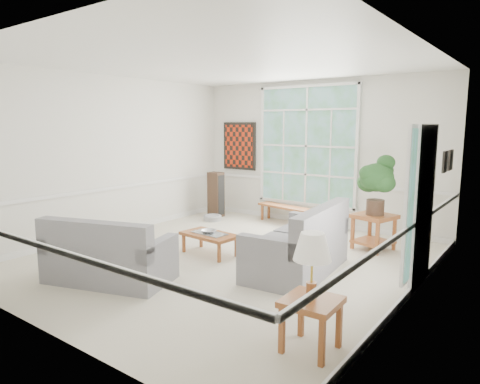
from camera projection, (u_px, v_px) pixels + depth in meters
name	position (u px, v px, depth m)	size (l,w,h in m)	color
floor	(227.00, 259.00, 6.74)	(5.50, 6.00, 0.01)	beige
ceiling	(226.00, 62.00, 6.28)	(5.50, 6.00, 0.02)	white
wall_back	(316.00, 153.00, 8.90)	(5.50, 0.02, 3.00)	silver
wall_front	(35.00, 186.00, 4.12)	(5.50, 0.02, 3.00)	silver
wall_left	(113.00, 156.00, 8.12)	(0.02, 6.00, 3.00)	silver
wall_right	(415.00, 177.00, 4.90)	(0.02, 6.00, 3.00)	silver
window_back	(306.00, 146.00, 8.96)	(2.30, 0.08, 2.40)	white
entry_door	(422.00, 207.00, 5.47)	(0.08, 0.90, 2.10)	white
door_sidelight	(409.00, 207.00, 4.95)	(0.08, 0.26, 1.90)	white
wall_art	(239.00, 146.00, 9.98)	(0.90, 0.06, 1.10)	#661B0B
wall_frame_near	(444.00, 162.00, 6.31)	(0.04, 0.26, 0.32)	black
wall_frame_far	(450.00, 160.00, 6.62)	(0.04, 0.26, 0.32)	black
loveseat_right	(297.00, 238.00, 6.09)	(0.94, 1.81, 0.98)	gray
loveseat_front	(110.00, 249.00, 5.74)	(1.64, 0.85, 0.89)	gray
coffee_table	(210.00, 244.00, 6.95)	(0.94, 0.51, 0.35)	brown
pewter_bowl	(209.00, 231.00, 6.92)	(0.29, 0.29, 0.07)	#A0A0A5
window_bench	(290.00, 216.00, 9.05)	(1.60, 0.31, 0.37)	brown
end_table	(373.00, 232.00, 7.21)	(0.61, 0.61, 0.61)	brown
houseplant	(376.00, 184.00, 7.05)	(0.60, 0.60, 1.02)	#214B20
side_table	(311.00, 325.00, 3.97)	(0.49, 0.49, 0.50)	brown
table_lamp	(312.00, 265.00, 3.94)	(0.35, 0.35, 0.61)	white
pet_bed	(213.00, 218.00, 9.44)	(0.41, 0.41, 0.12)	gray
floor_speaker	(216.00, 194.00, 9.80)	(0.32, 0.25, 1.02)	#3C281B
cat	(307.00, 222.00, 6.67)	(0.38, 0.27, 0.18)	black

